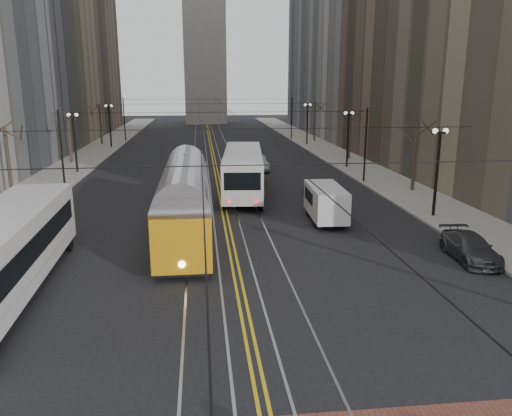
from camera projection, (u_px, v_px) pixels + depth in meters
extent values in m
plane|color=black|center=(261.00, 394.00, 14.25)|extent=(260.00, 260.00, 0.00)
cube|color=gray|center=(80.00, 162.00, 55.99)|extent=(5.00, 140.00, 0.15)
cube|color=gray|center=(340.00, 158.00, 59.23)|extent=(5.00, 140.00, 0.15)
cube|color=gray|center=(214.00, 160.00, 57.63)|extent=(4.80, 130.00, 0.02)
cube|color=gold|center=(214.00, 160.00, 57.63)|extent=(0.42, 130.00, 0.01)
cube|color=brown|center=(63.00, 18.00, 89.55)|extent=(16.00, 20.00, 40.00)
cube|color=brown|center=(433.00, 8.00, 57.22)|extent=(16.00, 20.00, 34.00)
cube|color=slate|center=(339.00, 22.00, 95.06)|extent=(16.00, 20.00, 40.00)
cylinder|color=black|center=(75.00, 145.00, 48.73)|extent=(0.20, 0.20, 5.60)
cylinder|color=black|center=(110.00, 127.00, 68.01)|extent=(0.20, 0.20, 5.60)
cylinder|color=black|center=(437.00, 176.00, 32.40)|extent=(0.20, 0.20, 5.60)
cylinder|color=black|center=(348.00, 141.00, 51.68)|extent=(0.20, 0.20, 5.60)
cylinder|color=black|center=(307.00, 126.00, 70.97)|extent=(0.20, 0.20, 5.60)
cylinder|color=#382D23|center=(9.00, 165.00, 36.94)|extent=(0.28, 0.28, 5.60)
cylinder|color=#382D23|center=(69.00, 139.00, 54.29)|extent=(0.28, 0.28, 5.60)
cylinder|color=#382D23|center=(101.00, 125.00, 71.65)|extent=(0.28, 0.28, 5.60)
cylinder|color=#382D23|center=(415.00, 158.00, 40.33)|extent=(0.28, 0.28, 5.60)
cylinder|color=#382D23|center=(350.00, 135.00, 57.68)|extent=(0.28, 0.28, 5.60)
cylinder|color=#382D23|center=(315.00, 123.00, 75.04)|extent=(0.28, 0.28, 5.60)
cylinder|color=black|center=(199.00, 108.00, 56.01)|extent=(0.03, 120.00, 0.03)
cylinder|color=black|center=(226.00, 107.00, 56.34)|extent=(0.03, 120.00, 0.03)
cylinder|color=black|center=(61.00, 150.00, 40.98)|extent=(0.16, 0.16, 6.60)
cylinder|color=black|center=(124.00, 120.00, 75.68)|extent=(0.16, 0.16, 6.60)
cylinder|color=black|center=(365.00, 146.00, 43.76)|extent=(0.16, 0.16, 6.60)
cylinder|color=black|center=(292.00, 118.00, 78.47)|extent=(0.16, 0.16, 6.60)
cube|color=white|center=(4.00, 257.00, 20.44)|extent=(3.30, 13.81, 3.43)
cube|color=orange|center=(185.00, 207.00, 28.77)|extent=(2.75, 14.58, 3.43)
cube|color=silver|center=(243.00, 173.00, 39.72)|extent=(4.07, 13.40, 3.44)
cube|color=silver|center=(326.00, 204.00, 31.89)|extent=(2.20, 5.23, 2.28)
imported|color=#474B4F|center=(325.00, 194.00, 36.05)|extent=(2.67, 5.14, 1.67)
imported|color=#9B9EA2|center=(258.00, 163.00, 50.76)|extent=(2.10, 4.63, 1.47)
imported|color=#3A3B41|center=(470.00, 247.00, 25.01)|extent=(2.12, 4.56, 1.29)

